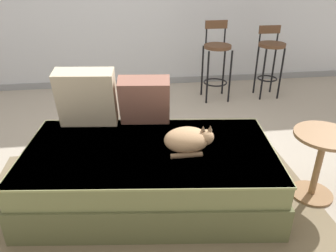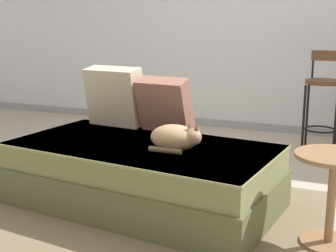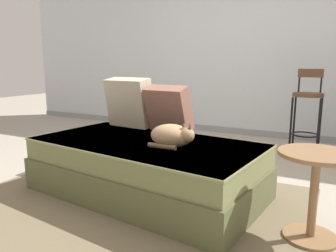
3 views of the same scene
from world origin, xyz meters
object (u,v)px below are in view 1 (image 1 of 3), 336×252
at_px(couch, 150,173).
at_px(side_table, 320,156).
at_px(cat, 188,140).
at_px(bar_stool_near_window, 217,56).
at_px(throw_pillow_corner, 87,98).
at_px(throw_pillow_middle, 145,100).
at_px(bar_stool_by_doorway, 270,53).

relative_size(couch, side_table, 3.55).
bearing_deg(couch, cat, -13.09).
bearing_deg(bar_stool_near_window, cat, -110.29).
bearing_deg(side_table, throw_pillow_corner, 161.00).
bearing_deg(throw_pillow_middle, throw_pillow_corner, 173.49).
height_order(cat, bar_stool_by_doorway, bar_stool_by_doorway).
height_order(couch, bar_stool_by_doorway, bar_stool_by_doorway).
relative_size(cat, side_table, 0.65).
xyz_separation_m(throw_pillow_middle, side_table, (1.26, -0.54, -0.30)).
bearing_deg(cat, bar_stool_by_doorway, 54.12).
relative_size(throw_pillow_corner, side_table, 0.88).
height_order(throw_pillow_corner, throw_pillow_middle, throw_pillow_corner).
height_order(couch, bar_stool_near_window, bar_stool_near_window).
distance_m(bar_stool_near_window, bar_stool_by_doorway, 0.71).
height_order(throw_pillow_corner, side_table, throw_pillow_corner).
relative_size(throw_pillow_corner, bar_stool_near_window, 0.49).
distance_m(cat, side_table, 1.00).
relative_size(couch, throw_pillow_middle, 4.54).
xyz_separation_m(cat, bar_stool_near_window, (0.74, 2.01, 0.04)).
bearing_deg(bar_stool_by_doorway, cat, -125.88).
relative_size(throw_pillow_middle, bar_stool_by_doorway, 0.47).
xyz_separation_m(throw_pillow_corner, side_table, (1.71, -0.59, -0.32)).
bearing_deg(throw_pillow_middle, couch, -89.85).
relative_size(throw_pillow_corner, bar_stool_by_doorway, 0.53).
distance_m(cat, bar_stool_by_doorway, 2.48).
distance_m(couch, throw_pillow_middle, 0.58).
distance_m(bar_stool_by_doorway, side_table, 2.15).
xyz_separation_m(throw_pillow_middle, bar_stool_by_doorway, (1.72, 1.55, -0.07)).
height_order(bar_stool_near_window, bar_stool_by_doorway, bar_stool_near_window).
distance_m(throw_pillow_middle, side_table, 1.40).
bearing_deg(cat, throw_pillow_middle, 120.95).
relative_size(throw_pillow_middle, bar_stool_near_window, 0.43).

